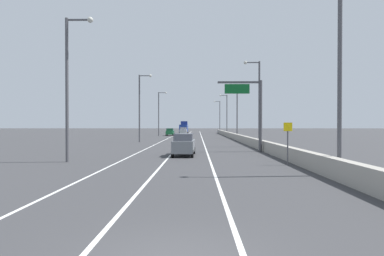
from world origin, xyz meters
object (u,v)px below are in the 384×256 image
object	(u,v)px
lamp_post_left_mid	(141,104)
car_green_0	(170,132)
lamp_post_right_fourth	(226,112)
lamp_post_left_far	(160,111)
lamp_post_right_third	(236,107)
lamp_post_right_fifth	(219,115)
box_truck	(184,128)
lamp_post_right_near	(335,63)
lamp_post_right_second	(257,98)
lamp_post_left_near	(70,80)
speed_advisory_sign	(288,140)
car_gray_1	(184,145)
car_silver_2	(183,131)
overhead_sign_gantry	(253,107)

from	to	relation	value
lamp_post_left_mid	car_green_0	xyz separation A→B (m)	(2.21, 28.85, -5.34)
lamp_post_right_fourth	lamp_post_left_far	size ratio (longest dim) A/B	1.00
lamp_post_right_third	car_green_0	size ratio (longest dim) A/B	2.43
lamp_post_right_fifth	box_truck	world-z (taller)	lamp_post_right_fifth
lamp_post_right_near	lamp_post_right_second	size ratio (longest dim) A/B	1.00
lamp_post_right_fifth	lamp_post_left_near	world-z (taller)	same
box_truck	speed_advisory_sign	bearing A→B (deg)	-82.15
lamp_post_right_second	car_green_0	world-z (taller)	lamp_post_right_second
lamp_post_right_near	lamp_post_right_fifth	distance (m)	89.67
lamp_post_right_near	car_green_0	xyz separation A→B (m)	(-14.70, 61.75, -5.34)
lamp_post_right_third	car_gray_1	size ratio (longest dim) A/B	2.46
lamp_post_right_near	lamp_post_left_far	xyz separation A→B (m)	(-17.13, 59.80, 0.00)
lamp_post_right_third	lamp_post_right_fifth	size ratio (longest dim) A/B	1.00
car_gray_1	car_silver_2	world-z (taller)	car_silver_2
lamp_post_right_third	car_gray_1	bearing A→B (deg)	-104.85
lamp_post_right_fourth	lamp_post_left_near	size ratio (longest dim) A/B	1.00
lamp_post_left_far	lamp_post_right_third	bearing A→B (deg)	-41.03
car_green_0	car_silver_2	size ratio (longest dim) A/B	1.10
lamp_post_left_mid	car_silver_2	size ratio (longest dim) A/B	2.69
speed_advisory_sign	lamp_post_right_fifth	world-z (taller)	lamp_post_right_fifth
box_truck	car_gray_1	bearing A→B (deg)	-87.52
car_gray_1	lamp_post_left_mid	bearing A→B (deg)	109.89
car_gray_1	box_truck	xyz separation A→B (m)	(-3.06, 70.63, 0.78)
overhead_sign_gantry	lamp_post_right_fifth	world-z (taller)	lamp_post_right_fifth
overhead_sign_gantry	lamp_post_right_fourth	xyz separation A→B (m)	(1.98, 52.07, 1.55)
lamp_post_left_near	car_gray_1	distance (m)	11.09
lamp_post_right_fourth	car_green_0	xyz separation A→B (m)	(-14.87, -5.51, -5.34)
lamp_post_left_near	box_truck	xyz separation A→B (m)	(5.41, 75.50, -4.49)
car_silver_2	lamp_post_right_fourth	bearing A→B (deg)	7.89
lamp_post_right_fifth	lamp_post_right_near	bearing A→B (deg)	-89.92
overhead_sign_gantry	car_green_0	distance (m)	48.46
speed_advisory_sign	car_silver_2	xyz separation A→B (m)	(-10.09, 61.28, -0.71)
lamp_post_left_near	lamp_post_left_mid	xyz separation A→B (m)	(0.49, 26.90, 0.00)
lamp_post_right_second	lamp_post_right_fourth	world-z (taller)	same
lamp_post_right_second	lamp_post_left_mid	size ratio (longest dim) A/B	1.00
lamp_post_right_near	lamp_post_left_mid	world-z (taller)	same
lamp_post_right_second	lamp_post_left_mid	xyz separation A→B (m)	(-16.93, 10.48, 0.00)
lamp_post_left_far	car_green_0	xyz separation A→B (m)	(2.43, 1.94, -5.34)
lamp_post_right_second	car_gray_1	distance (m)	15.54
car_gray_1	car_silver_2	size ratio (longest dim) A/B	1.09
lamp_post_right_second	lamp_post_left_mid	bearing A→B (deg)	148.23
overhead_sign_gantry	car_green_0	world-z (taller)	overhead_sign_gantry
car_green_0	overhead_sign_gantry	bearing A→B (deg)	-74.52
car_green_0	lamp_post_right_near	bearing A→B (deg)	-76.61
lamp_post_right_fourth	lamp_post_left_near	bearing A→B (deg)	-106.01
lamp_post_right_third	car_green_0	bearing A→B (deg)	131.13
overhead_sign_gantry	lamp_post_left_far	xyz separation A→B (m)	(-15.33, 44.62, 1.55)
lamp_post_left_mid	lamp_post_right_second	bearing A→B (deg)	-31.77
lamp_post_right_second	lamp_post_left_mid	world-z (taller)	same
lamp_post_left_far	car_silver_2	distance (m)	9.68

